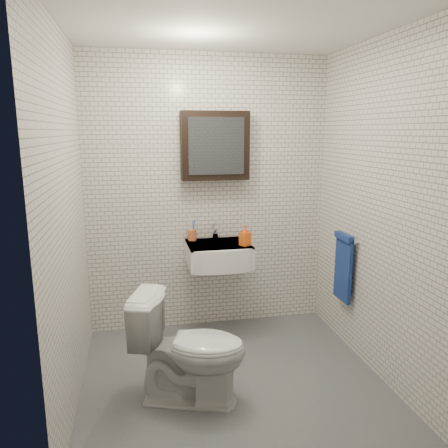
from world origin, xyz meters
TOP-DOWN VIEW (x-y plane):
  - ground at (0.00, 0.00)m, footprint 2.20×2.00m
  - room_shell at (0.00, 0.00)m, footprint 2.22×2.02m
  - washbasin at (0.05, 0.73)m, footprint 0.55×0.50m
  - faucet at (0.05, 0.93)m, footprint 0.06×0.20m
  - mirror_cabinet at (0.05, 0.93)m, footprint 0.60×0.15m
  - towel_rail at (1.04, 0.35)m, footprint 0.09×0.30m
  - toothbrush_cup at (-0.16, 0.94)m, footprint 0.09×0.09m
  - soap_bottle at (0.27, 0.66)m, footprint 0.11×0.11m
  - toilet at (-0.33, -0.20)m, footprint 0.85×0.64m

SIDE VIEW (x-z plane):
  - ground at x=0.00m, z-range 0.00..0.01m
  - toilet at x=-0.33m, z-range 0.00..0.77m
  - towel_rail at x=1.04m, z-range 0.43..1.01m
  - washbasin at x=0.05m, z-range 0.66..0.86m
  - toothbrush_cup at x=-0.16m, z-range 0.80..1.01m
  - faucet at x=0.05m, z-range 0.84..0.99m
  - soap_bottle at x=0.27m, z-range 0.85..1.03m
  - room_shell at x=0.00m, z-range 0.21..2.72m
  - mirror_cabinet at x=0.05m, z-range 1.40..2.00m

